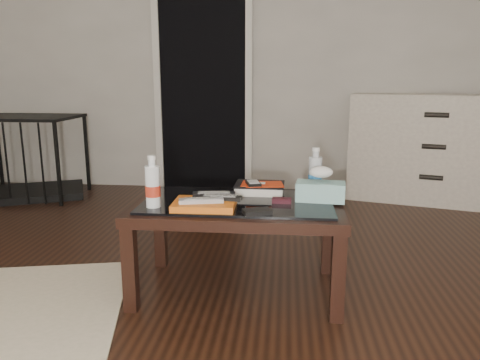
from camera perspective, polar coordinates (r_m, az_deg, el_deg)
The scene contains 17 objects.
ground at distance 2.14m, azimuth -5.07°, elevation -16.78°, with size 5.00×5.00×0.00m, color black.
doorway at distance 4.37m, azimuth -4.53°, elevation 12.23°, with size 0.90×0.08×2.07m.
coffee_table at distance 2.27m, azimuth -0.27°, elevation -4.09°, with size 1.00×0.60×0.46m.
dresser at distance 4.27m, azimuth 21.51°, elevation 3.65°, with size 1.29×0.81×0.90m.
pet_crate at distance 4.53m, azimuth -24.49°, elevation 1.04°, with size 1.07×0.92×0.71m.
magazines at distance 2.14m, azimuth -4.35°, elevation -2.97°, with size 0.28×0.21×0.03m, color #D55F14.
remote_silver at distance 2.11m, azimuth -4.76°, elevation -2.48°, with size 0.20×0.05×0.02m, color #A1A0A5.
remote_black_front at distance 2.15m, azimuth -2.44°, elevation -2.11°, with size 0.20×0.05×0.02m, color black.
remote_black_back at distance 2.21m, azimuth -3.19°, elevation -1.73°, with size 0.20×0.05×0.02m, color black.
textbook at distance 2.40m, azimuth 2.41°, elevation -0.99°, with size 0.25×0.20×0.05m, color black.
dvd_mailers at distance 2.39m, azimuth 2.50°, elevation -0.45°, with size 0.19×0.14×0.01m, color red.
ipod at distance 2.35m, azimuth 1.63°, elevation -0.37°, with size 0.06×0.10×0.02m, color black.
flip_phone at distance 2.22m, azimuth 5.11°, elevation -2.50°, with size 0.09×0.05×0.02m, color black.
wallet at distance 2.04m, azimuth 2.10°, elevation -3.87°, with size 0.12×0.07×0.02m, color black.
water_bottle_left at distance 2.15m, azimuth -10.62°, elevation -0.18°, with size 0.07×0.07×0.24m, color white.
water_bottle_right at distance 2.38m, azimuth 9.16°, elevation 1.11°, with size 0.07×0.07×0.24m, color silver.
tissue_box at distance 2.28m, azimuth 9.78°, elevation -1.38°, with size 0.23×0.12×0.09m, color teal.
Camera 1 is at (0.36, -1.83, 1.05)m, focal length 35.00 mm.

